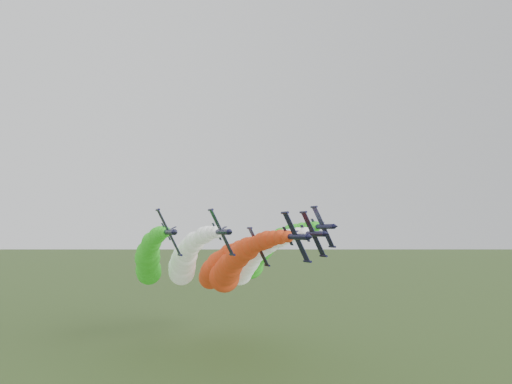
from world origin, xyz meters
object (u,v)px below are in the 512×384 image
at_px(jet_lead, 232,266).
at_px(jet_outer_right, 260,255).
at_px(jet_inner_right, 249,261).
at_px(jet_trail, 216,268).
at_px(jet_inner_left, 185,261).
at_px(jet_outer_left, 149,260).

xyz_separation_m(jet_lead, jet_outer_right, (15.14, 16.67, 2.09)).
height_order(jet_inner_right, jet_trail, jet_inner_right).
height_order(jet_inner_right, jet_outer_right, jet_outer_right).
height_order(jet_inner_left, jet_outer_right, jet_outer_right).
distance_m(jet_lead, jet_outer_left, 25.74).
distance_m(jet_lead, jet_inner_right, 10.54).
distance_m(jet_inner_right, jet_outer_right, 12.17).
relative_size(jet_inner_right, jet_outer_left, 1.00).
xyz_separation_m(jet_inner_left, jet_outer_left, (-10.30, 2.28, 0.27)).
bearing_deg(jet_trail, jet_outer_left, -150.98).
xyz_separation_m(jet_outer_right, jet_trail, (-11.24, 12.00, -4.75)).
bearing_deg(jet_outer_right, jet_inner_right, -127.18).
bearing_deg(jet_outer_left, jet_inner_left, -12.46).
relative_size(jet_inner_right, jet_outer_right, 0.99).
height_order(jet_inner_right, jet_outer_left, jet_outer_left).
height_order(jet_lead, jet_trail, jet_lead).
distance_m(jet_lead, jet_inner_left, 16.54).
distance_m(jet_outer_right, jet_trail, 17.12).
bearing_deg(jet_outer_right, jet_inner_left, -171.04).
relative_size(jet_lead, jet_outer_right, 1.00).
distance_m(jet_outer_left, jet_trail, 28.71).
relative_size(jet_inner_left, jet_trail, 1.00).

